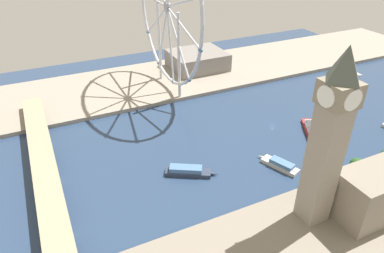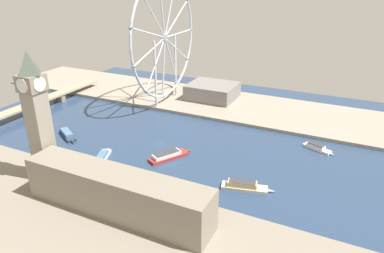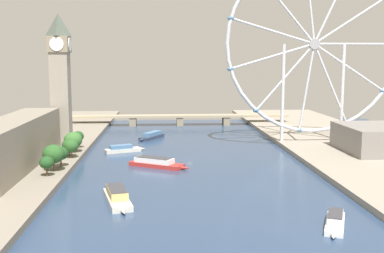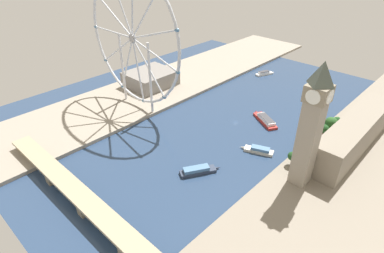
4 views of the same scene
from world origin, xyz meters
TOP-DOWN VIEW (x-y plane):
  - ground_plane at (0.00, 0.00)m, footprint 390.47×390.47m
  - riverbank_right at (110.24, 0.00)m, footprint 90.00×520.00m
  - clock_tower at (-84.20, 39.77)m, footprint 14.77×14.77m
  - tree_row_embankment at (-71.85, -11.46)m, footprint 12.37×84.28m
  - ferris_wheel at (89.28, 44.19)m, footprint 125.46×3.20m
  - riverside_hall at (119.19, 2.75)m, footprint 44.28×51.22m
  - river_bridge at (0.00, 155.47)m, footprint 202.47×13.60m
  - tour_boat_0 at (-20.05, -19.15)m, footprint 35.00×23.62m
  - tour_boat_1 at (-42.46, 26.33)m, footprint 27.10×15.10m
  - tour_boat_2 at (45.40, -121.09)m, footprint 14.62×26.54m
  - tour_boat_3 at (-24.65, 79.44)m, footprint 19.98×29.54m

SIDE VIEW (x-z plane):
  - ground_plane at x=0.00m, z-range 0.00..0.00m
  - riverbank_right at x=110.24m, z-range 0.00..3.00m
  - tour_boat_2 at x=45.40m, z-range -0.46..4.41m
  - tour_boat_1 at x=-42.46m, z-range -0.40..4.38m
  - tour_boat_3 at x=-24.65m, z-range -0.37..4.80m
  - tour_boat_0 at x=-20.05m, z-range -0.40..5.02m
  - river_bridge at x=0.00m, z-range 2.70..12.35m
  - tree_row_embankment at x=-71.85m, z-range 3.78..17.63m
  - riverside_hall at x=119.19m, z-range 3.00..19.28m
  - clock_tower at x=-84.20m, z-range 4.80..92.15m
  - ferris_wheel at x=89.28m, z-range 5.36..135.68m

